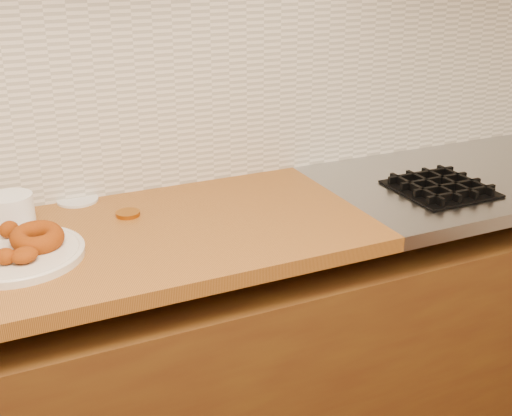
% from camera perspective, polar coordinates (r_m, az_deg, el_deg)
% --- Properties ---
extents(wall_back, '(4.00, 0.02, 2.70)m').
position_cam_1_polar(wall_back, '(1.85, -11.10, 14.99)').
color(wall_back, '#BAAA91').
rests_on(wall_back, ground).
extents(base_cabinet, '(3.60, 0.60, 0.77)m').
position_cam_1_polar(base_cabinet, '(1.94, -6.57, -15.58)').
color(base_cabinet, '#5B3913').
rests_on(base_cabinet, floor).
extents(stovetop, '(1.30, 0.62, 0.04)m').
position_cam_1_polar(stovetop, '(2.27, 21.47, 2.98)').
color(stovetop, '#9EA0A5').
rests_on(stovetop, base_cabinet).
extents(backsplash, '(3.60, 0.02, 0.60)m').
position_cam_1_polar(backsplash, '(1.86, -10.67, 10.37)').
color(backsplash, silver).
rests_on(backsplash, wall_back).
extents(donut_plate, '(0.31, 0.31, 0.02)m').
position_cam_1_polar(donut_plate, '(1.59, -20.45, -3.90)').
color(donut_plate, silver).
rests_on(donut_plate, butcher_block).
extents(ring_donut, '(0.16, 0.16, 0.06)m').
position_cam_1_polar(ring_donut, '(1.59, -18.89, -2.47)').
color(ring_donut, '#923E0A').
rests_on(ring_donut, donut_plate).
extents(fried_dough_chunks, '(0.15, 0.22, 0.04)m').
position_cam_1_polar(fried_dough_chunks, '(1.57, -21.59, -3.25)').
color(fried_dough_chunks, '#923E0A').
rests_on(fried_dough_chunks, donut_plate).
extents(plastic_tub, '(0.14, 0.14, 0.09)m').
position_cam_1_polar(plastic_tub, '(1.73, -20.88, -0.38)').
color(plastic_tub, white).
rests_on(plastic_tub, butcher_block).
extents(tub_lid, '(0.14, 0.14, 0.01)m').
position_cam_1_polar(tub_lid, '(1.89, -15.58, 0.70)').
color(tub_lid, silver).
rests_on(tub_lid, butcher_block).
extents(brass_jar_lid, '(0.07, 0.07, 0.01)m').
position_cam_1_polar(brass_jar_lid, '(1.75, -11.33, -0.50)').
color(brass_jar_lid, '#A76217').
rests_on(brass_jar_lid, butcher_block).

